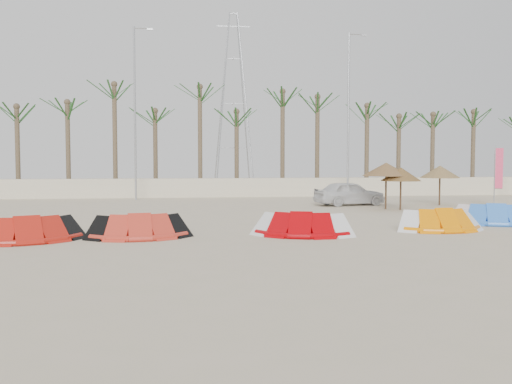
{
  "coord_description": "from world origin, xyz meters",
  "views": [
    {
      "loc": [
        -2.94,
        -17.18,
        2.7
      ],
      "look_at": [
        0.0,
        6.0,
        1.3
      ],
      "focal_mm": 40.0,
      "sensor_mm": 36.0,
      "label": 1
    }
  ],
  "objects": [
    {
      "name": "parasol_left",
      "position": [
        7.61,
        11.63,
        2.11
      ],
      "size": [
        2.5,
        2.5,
        2.46
      ],
      "color": "#4C331E",
      "rests_on": "ground"
    },
    {
      "name": "parasol_mid",
      "position": [
        8.22,
        11.13,
        1.86
      ],
      "size": [
        2.07,
        2.07,
        2.21
      ],
      "color": "#4C331E",
      "rests_on": "ground"
    },
    {
      "name": "ground",
      "position": [
        0.0,
        0.0,
        0.0
      ],
      "size": [
        120.0,
        120.0,
        0.0
      ],
      "primitive_type": "plane",
      "color": "#C6B398",
      "rests_on": "ground"
    },
    {
      "name": "kite_red_left",
      "position": [
        -8.0,
        2.14,
        0.42
      ],
      "size": [
        3.98,
        2.65,
        0.9
      ],
      "color": "#B31A0F",
      "rests_on": "ground"
    },
    {
      "name": "parasol_right",
      "position": [
        11.59,
        13.77,
        1.91
      ],
      "size": [
        2.24,
        2.24,
        2.27
      ],
      "color": "#4C331E",
      "rests_on": "ground"
    },
    {
      "name": "kite_blue",
      "position": [
        9.6,
        4.75,
        0.42
      ],
      "size": [
        3.74,
        2.54,
        0.9
      ],
      "color": "#357AE6",
      "rests_on": "ground"
    },
    {
      "name": "pylon",
      "position": [
        1.0,
        28.0,
        0.0
      ],
      "size": [
        3.0,
        3.0,
        14.0
      ],
      "primitive_type": null,
      "color": "#A5A8AD",
      "rests_on": "ground"
    },
    {
      "name": "lamp_c",
      "position": [
        8.04,
        20.0,
        5.77
      ],
      "size": [
        1.25,
        0.14,
        11.0
      ],
      "color": "#A5A8AD",
      "rests_on": "ground"
    },
    {
      "name": "kite_orange",
      "position": [
        6.49,
        3.02,
        0.42
      ],
      "size": [
        3.25,
        1.67,
        0.9
      ],
      "color": "#FF8300",
      "rests_on": "ground"
    },
    {
      "name": "kite_red_mid",
      "position": [
        -4.44,
        2.48,
        0.42
      ],
      "size": [
        3.51,
        1.9,
        0.9
      ],
      "color": "red",
      "rests_on": "ground"
    },
    {
      "name": "kite_red_right",
      "position": [
        1.1,
        2.37,
        0.42
      ],
      "size": [
        3.71,
        2.4,
        0.9
      ],
      "color": "#AB0005",
      "rests_on": "ground"
    },
    {
      "name": "palm_line",
      "position": [
        0.67,
        23.5,
        6.44
      ],
      "size": [
        52.0,
        4.0,
        7.7
      ],
      "color": "brown",
      "rests_on": "ground"
    },
    {
      "name": "flag_green",
      "position": [
        14.65,
        13.03,
        1.92
      ],
      "size": [
        0.44,
        0.16,
        3.24
      ],
      "color": "#A5A8AD",
      "rests_on": "ground"
    },
    {
      "name": "flag_pink",
      "position": [
        14.28,
        12.35,
        2.03
      ],
      "size": [
        0.45,
        0.11,
        3.43
      ],
      "color": "#A5A8AD",
      "rests_on": "ground"
    },
    {
      "name": "boundary_wall",
      "position": [
        0.0,
        22.0,
        0.65
      ],
      "size": [
        60.0,
        0.3,
        1.3
      ],
      "primitive_type": "cube",
      "color": "beige",
      "rests_on": "ground"
    },
    {
      "name": "car",
      "position": [
        6.42,
        14.28,
        0.69
      ],
      "size": [
        4.3,
        2.43,
        1.38
      ],
      "primitive_type": "imported",
      "rotation": [
        0.0,
        0.0,
        1.78
      ],
      "color": "silver",
      "rests_on": "ground"
    },
    {
      "name": "lamp_b",
      "position": [
        -5.96,
        20.0,
        5.77
      ],
      "size": [
        1.25,
        0.14,
        11.0
      ],
      "color": "#A5A8AD",
      "rests_on": "ground"
    }
  ]
}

